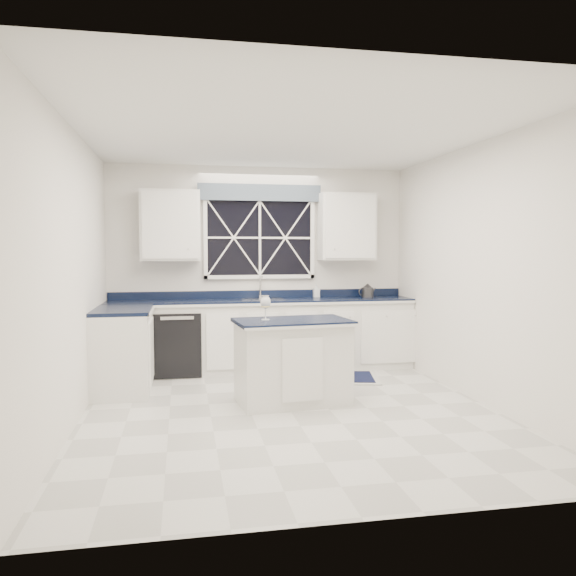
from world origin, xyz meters
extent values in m
plane|color=silver|center=(0.00, 0.00, 0.00)|extent=(4.50, 4.50, 0.00)
cube|color=silver|center=(0.00, 2.25, 1.35)|extent=(4.00, 0.10, 2.70)
cube|color=silver|center=(0.00, 1.95, 0.45)|extent=(3.98, 0.60, 0.90)
cube|color=silver|center=(-1.70, 1.15, 0.45)|extent=(0.60, 1.00, 0.90)
cube|color=black|center=(0.00, 1.95, 0.92)|extent=(3.98, 0.64, 0.04)
cube|color=black|center=(-1.10, 1.95, 0.41)|extent=(0.60, 0.58, 0.82)
cube|color=black|center=(0.00, 2.22, 1.75)|extent=(1.40, 0.02, 1.00)
cube|color=slate|center=(0.00, 2.16, 2.35)|extent=(1.65, 0.04, 0.22)
cube|color=silver|center=(-1.18, 2.08, 1.90)|extent=(0.75, 0.34, 0.90)
cube|color=silver|center=(1.18, 2.08, 1.90)|extent=(0.75, 0.34, 0.90)
cylinder|color=#ADADAF|center=(0.00, 2.17, 0.96)|extent=(0.05, 0.05, 0.04)
cylinder|color=#ADADAF|center=(0.00, 2.17, 1.10)|extent=(0.02, 0.02, 0.28)
cylinder|color=#ADADAF|center=(0.00, 2.08, 1.23)|extent=(0.02, 0.18, 0.02)
cube|color=silver|center=(0.08, 0.35, 0.42)|extent=(1.17, 0.76, 0.83)
cube|color=black|center=(0.08, 0.35, 0.85)|extent=(1.23, 0.82, 0.04)
cube|color=#B9BAB4|center=(0.74, 1.35, 0.01)|extent=(1.36, 0.99, 0.01)
cube|color=black|center=(0.74, 1.35, 0.02)|extent=(1.20, 0.83, 0.01)
cylinder|color=#2F2F32|center=(1.46, 2.01, 1.01)|extent=(0.19, 0.19, 0.13)
cone|color=#2F2F32|center=(1.46, 2.01, 1.10)|extent=(0.16, 0.16, 0.06)
torus|color=#2F2F32|center=(1.38, 2.00, 1.02)|extent=(0.11, 0.04, 0.11)
cylinder|color=#2F2F32|center=(1.55, 2.04, 1.03)|extent=(0.07, 0.03, 0.09)
cylinder|color=silver|center=(-0.20, 0.38, 0.87)|extent=(0.08, 0.08, 0.01)
cylinder|color=silver|center=(-0.20, 0.38, 0.95)|extent=(0.01, 0.01, 0.13)
ellipsoid|color=silver|center=(-0.20, 0.38, 1.06)|extent=(0.11, 0.11, 0.13)
cylinder|color=#EED87E|center=(-0.20, 0.38, 1.03)|extent=(0.09, 0.09, 0.06)
imported|color=silver|center=(0.78, 2.17, 1.03)|extent=(0.08, 0.08, 0.18)
camera|label=1|loc=(-1.04, -5.30, 1.60)|focal=35.00mm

